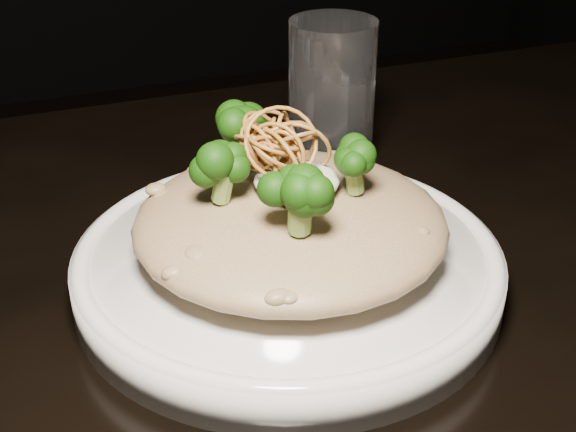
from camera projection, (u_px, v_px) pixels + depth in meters
The scene contains 7 objects.
table at pixel (339, 384), 0.58m from camera, with size 1.10×0.80×0.75m.
plate at pixel (288, 269), 0.53m from camera, with size 0.28×0.28×0.03m, color silver.
risotto at pixel (290, 222), 0.51m from camera, with size 0.20×0.20×0.04m, color brown.
broccoli at pixel (284, 163), 0.49m from camera, with size 0.12×0.12×0.04m, color black, non-canonical shape.
cheese at pixel (297, 180), 0.50m from camera, with size 0.05×0.05×0.02m, color silver.
shallots at pixel (276, 140), 0.49m from camera, with size 0.06×0.06×0.04m, color brown, non-canonical shape.
drinking_glass at pixel (332, 96), 0.68m from camera, with size 0.07×0.07×0.13m, color silver.
Camera 1 is at (-0.20, -0.40, 1.06)m, focal length 50.00 mm.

